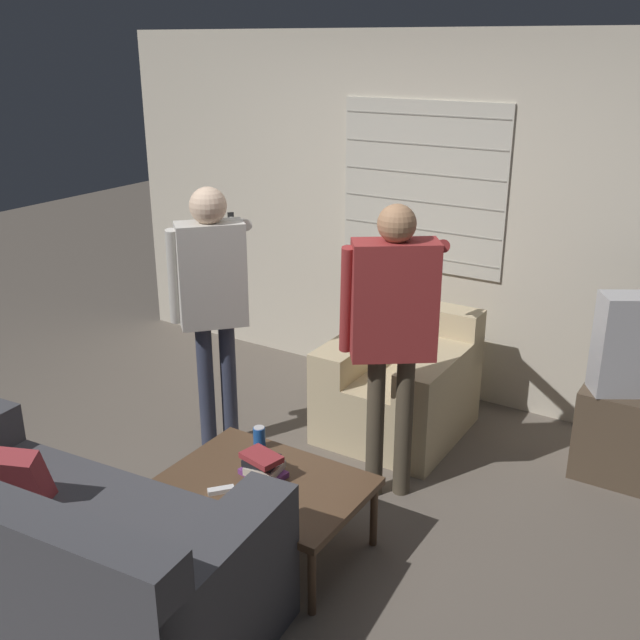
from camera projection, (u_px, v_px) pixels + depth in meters
The scene contains 10 objects.
ground_plane at pixel (256, 513), 4.16m from camera, with size 16.00×16.00×0.00m, color #665B51.
wall_back at pixel (420, 218), 5.32m from camera, with size 5.20×0.08×2.55m.
couch_blue at pixel (54, 557), 3.31m from camera, with size 1.97×1.10×0.86m.
armchair_beige at pixel (400, 385), 4.96m from camera, with size 0.83×0.91×0.81m.
coffee_table at pixel (267, 486), 3.77m from camera, with size 1.00×0.67×0.40m.
person_left_standing at pixel (212, 288), 4.50m from camera, with size 0.53×0.81×1.68m.
person_right_standing at pixel (393, 317), 3.99m from camera, with size 0.55×0.87×1.70m.
book_stack at pixel (263, 465), 3.77m from camera, with size 0.24×0.20×0.13m.
soda_can at pixel (259, 438), 4.04m from camera, with size 0.07×0.07×0.13m.
spare_remote at pixel (221, 490), 3.65m from camera, with size 0.12×0.12×0.02m.
Camera 1 is at (2.16, -2.80, 2.47)m, focal length 42.00 mm.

